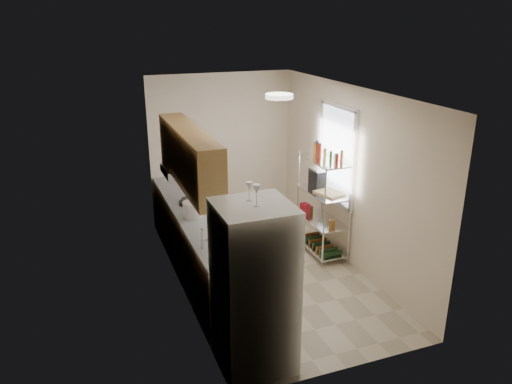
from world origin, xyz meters
The scene contains 16 objects.
room centered at (0.00, 0.00, 1.30)m, with size 2.52×4.42×2.62m.
counter_run centered at (-0.92, 0.44, 0.45)m, with size 0.63×3.51×0.90m.
upper_cabinets centered at (-1.05, 0.10, 1.81)m, with size 0.33×2.20×0.72m, color #AE864A.
range_hood centered at (-1.00, 0.90, 1.39)m, with size 0.50×0.60×0.12m, color #B7BABC.
window centered at (1.23, 0.35, 1.55)m, with size 0.06×1.00×1.46m, color white.
bakers_rack centered at (1.00, 0.30, 1.11)m, with size 0.45×0.90×1.73m.
ceiling_dome centered at (0.00, -0.30, 2.57)m, with size 0.34×0.34×0.06m, color white.
refrigerator centered at (-0.87, -1.75, 0.90)m, with size 0.74×0.74×1.80m, color white.
wine_glass_a centered at (-0.87, -1.62, 1.89)m, with size 0.07×0.07×0.19m, color silver, non-canonical shape.
wine_glass_b centered at (-0.85, -1.78, 1.91)m, with size 0.08×0.08×0.21m, color silver, non-canonical shape.
rice_cooker centered at (-1.00, 0.29, 1.01)m, with size 0.27×0.27×0.22m, color silver.
frying_pan_large centered at (-0.94, 0.79, 0.92)m, with size 0.28×0.28×0.05m, color black.
frying_pan_small centered at (-0.91, 0.90, 0.92)m, with size 0.23×0.23×0.05m, color black.
cutting_board centered at (1.04, 0.19, 1.02)m, with size 0.31×0.40×0.03m, color tan.
espresso_machine centered at (1.00, 0.50, 1.16)m, with size 0.17×0.26×0.30m, color black.
storage_bag centered at (0.87, 0.63, 0.64)m, with size 0.10×0.14×0.16m, color maroon.
Camera 1 is at (-2.41, -5.89, 3.51)m, focal length 35.00 mm.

